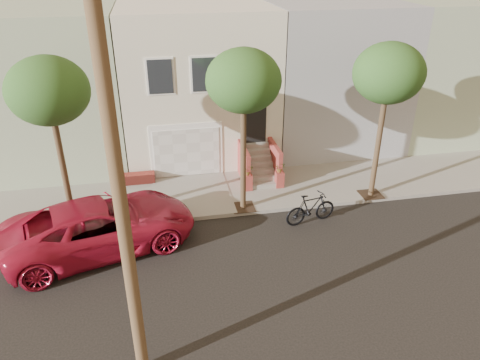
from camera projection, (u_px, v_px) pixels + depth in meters
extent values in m
plane|color=black|center=(237.00, 274.00, 14.80)|extent=(90.00, 90.00, 0.00)
cube|color=gray|center=(213.00, 194.00, 19.43)|extent=(40.00, 3.70, 0.15)
cube|color=beige|center=(195.00, 76.00, 22.89)|extent=(7.00, 8.00, 7.00)
cube|color=#97A988|center=(53.00, 84.00, 21.73)|extent=(6.50, 8.00, 7.00)
cube|color=gray|center=(323.00, 70.00, 24.06)|extent=(6.50, 8.00, 7.00)
cube|color=#97A988|center=(435.00, 65.00, 25.17)|extent=(6.50, 8.00, 7.00)
cube|color=white|center=(187.00, 150.00, 20.30)|extent=(3.20, 0.12, 2.50)
cube|color=silver|center=(187.00, 153.00, 20.29)|extent=(2.90, 0.06, 2.20)
cube|color=gray|center=(192.00, 194.00, 19.24)|extent=(3.20, 3.70, 0.02)
cube|color=maroon|center=(139.00, 178.00, 20.12)|extent=(1.40, 0.45, 0.44)
cube|color=black|center=(255.00, 121.00, 20.26)|extent=(1.00, 0.06, 2.00)
cube|color=#3F4751|center=(160.00, 77.00, 18.57)|extent=(1.00, 0.06, 1.40)
cube|color=white|center=(160.00, 77.00, 18.58)|extent=(1.15, 0.05, 1.55)
cube|color=#3F4751|center=(204.00, 75.00, 18.88)|extent=(1.00, 0.06, 1.40)
cube|color=white|center=(204.00, 74.00, 18.89)|extent=(1.15, 0.05, 1.55)
cube|color=#3F4751|center=(247.00, 72.00, 19.18)|extent=(1.00, 0.06, 1.40)
cube|color=white|center=(247.00, 72.00, 19.20)|extent=(1.15, 0.05, 1.55)
cube|color=gray|center=(263.00, 185.00, 19.75)|extent=(1.20, 0.28, 0.20)
cube|color=gray|center=(262.00, 178.00, 19.90)|extent=(1.20, 0.28, 0.20)
cube|color=gray|center=(261.00, 172.00, 20.06)|extent=(1.20, 0.28, 0.20)
cube|color=gray|center=(259.00, 165.00, 20.21)|extent=(1.20, 0.28, 0.20)
cube|color=gray|center=(258.00, 158.00, 20.36)|extent=(1.20, 0.28, 0.20)
cube|color=gray|center=(257.00, 152.00, 20.51)|extent=(1.20, 0.28, 0.20)
cube|color=gray|center=(255.00, 145.00, 20.67)|extent=(1.20, 0.28, 0.20)
cube|color=maroon|center=(244.00, 164.00, 20.04)|extent=(0.18, 1.96, 1.60)
cube|color=maroon|center=(275.00, 161.00, 20.28)|extent=(0.18, 1.96, 1.60)
cube|color=maroon|center=(248.00, 182.00, 19.48)|extent=(0.35, 0.35, 0.70)
imported|color=#244F1C|center=(248.00, 170.00, 19.22)|extent=(0.40, 0.35, 0.45)
cube|color=maroon|center=(279.00, 179.00, 19.72)|extent=(0.35, 0.35, 0.70)
imported|color=#244F1C|center=(280.00, 167.00, 19.46)|extent=(0.41, 0.35, 0.45)
cube|color=#2D2116|center=(74.00, 224.00, 17.19)|extent=(0.90, 0.90, 0.02)
cylinder|color=#39281A|center=(65.00, 174.00, 16.23)|extent=(0.22, 0.22, 4.20)
ellipsoid|color=#244F1C|center=(48.00, 91.00, 14.83)|extent=(2.70, 2.57, 2.29)
cube|color=#2D2116|center=(243.00, 207.00, 18.30)|extent=(0.90, 0.90, 0.02)
cylinder|color=#39281A|center=(243.00, 160.00, 17.34)|extent=(0.22, 0.22, 4.20)
ellipsoid|color=#244F1C|center=(244.00, 81.00, 15.94)|extent=(2.70, 2.57, 2.29)
cube|color=#2D2116|center=(371.00, 194.00, 19.24)|extent=(0.90, 0.90, 0.02)
cylinder|color=#39281A|center=(377.00, 149.00, 18.28)|extent=(0.22, 0.22, 4.20)
ellipsoid|color=#244F1C|center=(389.00, 73.00, 16.88)|extent=(2.70, 2.57, 2.29)
cylinder|color=#4E3524|center=(120.00, 196.00, 9.20)|extent=(0.30, 0.30, 10.00)
imported|color=maroon|center=(101.00, 226.00, 15.72)|extent=(7.06, 4.64, 1.80)
imported|color=black|center=(311.00, 208.00, 17.30)|extent=(2.15, 0.98, 1.25)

